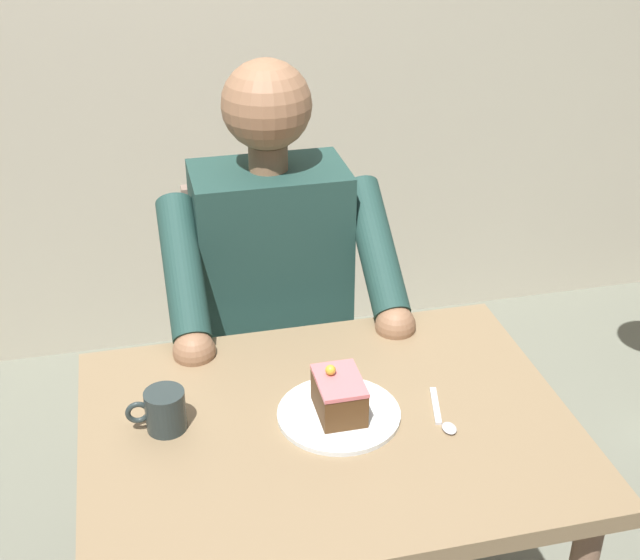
{
  "coord_description": "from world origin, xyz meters",
  "views": [
    {
      "loc": [
        0.31,
        1.24,
        1.75
      ],
      "look_at": [
        -0.01,
        -0.1,
        0.99
      ],
      "focal_mm": 48.37,
      "sensor_mm": 36.0,
      "label": 1
    }
  ],
  "objects_px": {
    "dessert_spoon": "(443,418)",
    "dining_table": "(328,467)",
    "seated_person": "(278,319)",
    "coffee_cup": "(164,410)",
    "chair": "(268,338)",
    "cake_slice": "(339,395)"
  },
  "relations": [
    {
      "from": "cake_slice",
      "to": "dessert_spoon",
      "type": "xyz_separation_m",
      "value": [
        -0.19,
        0.06,
        -0.04
      ]
    },
    {
      "from": "cake_slice",
      "to": "chair",
      "type": "bearing_deg",
      "value": -88.01
    },
    {
      "from": "chair",
      "to": "dessert_spoon",
      "type": "bearing_deg",
      "value": 106.35
    },
    {
      "from": "cake_slice",
      "to": "dessert_spoon",
      "type": "relative_size",
      "value": 0.83
    },
    {
      "from": "seated_person",
      "to": "cake_slice",
      "type": "xyz_separation_m",
      "value": [
        -0.02,
        0.49,
        0.12
      ]
    },
    {
      "from": "dessert_spoon",
      "to": "seated_person",
      "type": "bearing_deg",
      "value": -68.95
    },
    {
      "from": "seated_person",
      "to": "cake_slice",
      "type": "height_order",
      "value": "seated_person"
    },
    {
      "from": "coffee_cup",
      "to": "dessert_spoon",
      "type": "height_order",
      "value": "coffee_cup"
    },
    {
      "from": "chair",
      "to": "dining_table",
      "type": "bearing_deg",
      "value": 90.0
    },
    {
      "from": "seated_person",
      "to": "coffee_cup",
      "type": "height_order",
      "value": "seated_person"
    },
    {
      "from": "dessert_spoon",
      "to": "chair",
      "type": "bearing_deg",
      "value": -73.65
    },
    {
      "from": "dessert_spoon",
      "to": "dining_table",
      "type": "bearing_deg",
      "value": -10.89
    },
    {
      "from": "dining_table",
      "to": "seated_person",
      "type": "xyz_separation_m",
      "value": [
        0.0,
        -0.51,
        0.03
      ]
    },
    {
      "from": "dining_table",
      "to": "seated_person",
      "type": "distance_m",
      "value": 0.51
    },
    {
      "from": "dining_table",
      "to": "seated_person",
      "type": "relative_size",
      "value": 0.71
    },
    {
      "from": "dining_table",
      "to": "dessert_spoon",
      "type": "relative_size",
      "value": 6.39
    },
    {
      "from": "chair",
      "to": "seated_person",
      "type": "xyz_separation_m",
      "value": [
        0.0,
        0.17,
        0.16
      ]
    },
    {
      "from": "seated_person",
      "to": "dessert_spoon",
      "type": "distance_m",
      "value": 0.59
    },
    {
      "from": "seated_person",
      "to": "dining_table",
      "type": "bearing_deg",
      "value": 90.0
    },
    {
      "from": "seated_person",
      "to": "coffee_cup",
      "type": "distance_m",
      "value": 0.55
    },
    {
      "from": "coffee_cup",
      "to": "dining_table",
      "type": "bearing_deg",
      "value": 169.54
    },
    {
      "from": "dessert_spoon",
      "to": "coffee_cup",
      "type": "bearing_deg",
      "value": -10.64
    }
  ]
}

